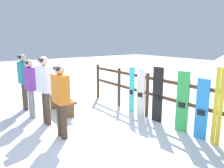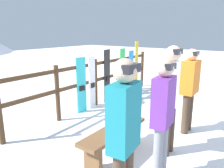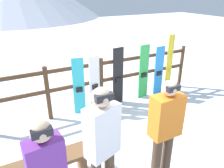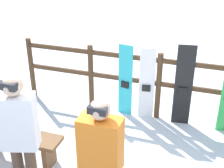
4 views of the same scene
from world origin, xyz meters
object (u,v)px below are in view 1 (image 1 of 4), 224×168
(person_white, at_px, (45,85))
(person_orange, at_px, (61,96))
(snowboard_black_stripe, at_px, (157,95))
(person_teal, at_px, (23,77))
(bench, at_px, (61,102))
(ski_pair_yellow, at_px, (218,107))
(snowboard_green, at_px, (182,102))
(snowboard_blue, at_px, (202,110))
(person_purple, at_px, (30,84))
(snowboard_cyan, at_px, (132,90))
(snowboard_white, at_px, (141,93))

(person_white, relative_size, person_orange, 1.07)
(snowboard_black_stripe, bearing_deg, person_teal, -140.46)
(bench, distance_m, person_orange, 1.84)
(person_white, bearing_deg, ski_pair_yellow, 37.30)
(snowboard_green, relative_size, ski_pair_yellow, 0.89)
(bench, distance_m, snowboard_blue, 3.96)
(person_orange, distance_m, person_purple, 1.73)
(person_teal, xyz_separation_m, snowboard_green, (3.96, 2.62, -0.32))
(person_orange, relative_size, ski_pair_yellow, 1.01)
(snowboard_black_stripe, bearing_deg, ski_pair_yellow, 0.12)
(bench, relative_size, snowboard_black_stripe, 0.93)
(bench, xyz_separation_m, person_purple, (-0.12, -0.85, 0.64))
(bench, xyz_separation_m, snowboard_green, (2.99, 1.81, 0.38))
(bench, height_order, snowboard_green, snowboard_green)
(person_orange, relative_size, snowboard_cyan, 1.21)
(snowboard_cyan, height_order, snowboard_blue, snowboard_cyan)
(bench, distance_m, snowboard_cyan, 2.17)
(person_white, bearing_deg, snowboard_black_stripe, 57.13)
(person_orange, bearing_deg, snowboard_blue, 52.50)
(person_orange, bearing_deg, snowboard_green, 60.79)
(snowboard_white, bearing_deg, person_teal, -133.96)
(person_white, relative_size, snowboard_white, 1.30)
(snowboard_black_stripe, relative_size, snowboard_blue, 1.09)
(bench, bearing_deg, person_white, -48.43)
(person_orange, distance_m, snowboard_green, 2.85)
(person_purple, distance_m, snowboard_blue, 4.50)
(person_white, xyz_separation_m, snowboard_cyan, (0.55, 2.48, -0.36))
(person_orange, relative_size, person_purple, 1.00)
(person_white, bearing_deg, snowboard_white, 68.91)
(person_white, xyz_separation_m, person_purple, (-0.71, -0.18, -0.06))
(snowboard_cyan, height_order, snowboard_black_stripe, snowboard_black_stripe)
(snowboard_black_stripe, bearing_deg, person_white, -122.87)
(snowboard_green, xyz_separation_m, ski_pair_yellow, (0.87, 0.00, 0.10))
(person_teal, bearing_deg, ski_pair_yellow, 28.50)
(snowboard_black_stripe, xyz_separation_m, snowboard_blue, (1.30, -0.00, -0.06))
(snowboard_black_stripe, bearing_deg, person_orange, -103.59)
(person_teal, relative_size, snowboard_green, 1.19)
(snowboard_green, relative_size, snowboard_blue, 1.07)
(person_orange, height_order, snowboard_black_stripe, person_orange)
(bench, height_order, person_white, person_white)
(bench, xyz_separation_m, person_orange, (1.60, -0.67, 0.61))
(person_teal, distance_m, snowboard_white, 3.66)
(bench, bearing_deg, snowboard_blue, 27.34)
(bench, distance_m, snowboard_black_stripe, 2.88)
(person_orange, distance_m, snowboard_black_stripe, 2.56)
(snowboard_cyan, height_order, snowboard_green, snowboard_green)
(bench, relative_size, person_orange, 0.84)
(snowboard_green, bearing_deg, snowboard_black_stripe, 180.00)
(snowboard_white, distance_m, ski_pair_yellow, 2.31)
(person_teal, distance_m, snowboard_green, 4.76)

